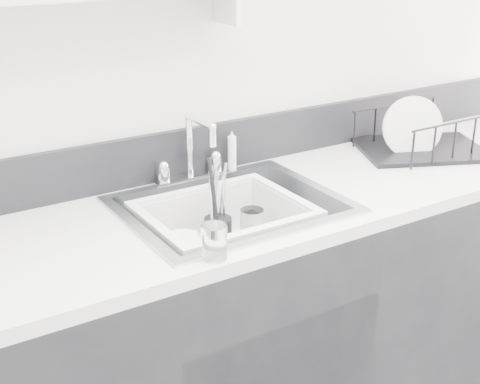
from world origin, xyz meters
TOP-DOWN VIEW (x-y plane):
  - counter_run at (0.00, 1.19)m, footprint 3.20×0.62m
  - backsplash at (0.00, 1.49)m, footprint 3.20×0.02m
  - sink at (0.00, 1.19)m, footprint 0.64×0.52m
  - faucet at (0.00, 1.44)m, footprint 0.26×0.18m
  - side_sprayer at (0.16, 1.44)m, footprint 0.03×0.03m
  - wash_tub at (-0.03, 1.17)m, footprint 0.48×0.39m
  - plate_stack at (-0.14, 1.15)m, footprint 0.24×0.24m
  - utensil_cup at (-0.03, 1.22)m, footprint 0.08×0.08m
  - ladle at (-0.04, 1.16)m, footprint 0.21×0.27m
  - tumbler_in_tub at (0.09, 1.22)m, footprint 0.10×0.10m
  - tumbler_counter at (-0.21, 0.92)m, footprint 0.07×0.07m
  - dish_rack at (0.86, 1.25)m, footprint 0.54×0.49m
  - bowl_small at (0.07, 1.13)m, footprint 0.13×0.13m

SIDE VIEW (x-z plane):
  - counter_run at x=0.00m, z-range 0.00..0.92m
  - bowl_small at x=0.07m, z-range 0.77..0.80m
  - plate_stack at x=-0.14m, z-range 0.74..0.84m
  - ladle at x=-0.04m, z-range 0.77..0.84m
  - tumbler_in_tub at x=0.09m, z-range 0.77..0.87m
  - utensil_cup at x=-0.03m, z-range 0.69..0.97m
  - sink at x=0.00m, z-range 0.73..0.93m
  - wash_tub at x=-0.03m, z-range 0.75..0.93m
  - tumbler_counter at x=-0.21m, z-range 0.92..1.01m
  - faucet at x=0.00m, z-range 0.87..1.09m
  - side_sprayer at x=0.16m, z-range 0.92..1.06m
  - dish_rack at x=0.86m, z-range 0.92..1.08m
  - backsplash at x=0.00m, z-range 0.92..1.08m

